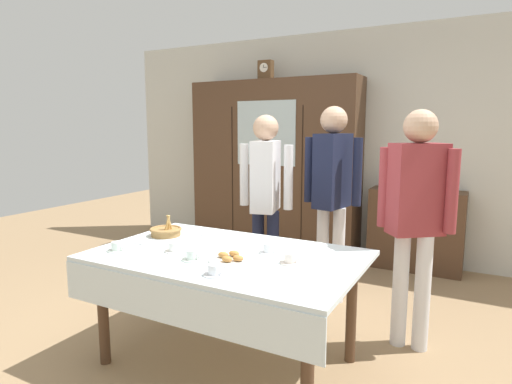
{
  "coord_description": "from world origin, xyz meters",
  "views": [
    {
      "loc": [
        1.43,
        -2.48,
        1.58
      ],
      "look_at": [
        0.0,
        0.2,
        1.11
      ],
      "focal_mm": 29.93,
      "sensor_mm": 36.0,
      "label": 1
    }
  ],
  "objects": [
    {
      "name": "tea_cup_near_left",
      "position": [
        0.16,
        -0.59,
        0.79
      ],
      "size": [
        0.13,
        0.13,
        0.06
      ],
      "color": "white",
      "rests_on": "dining_table"
    },
    {
      "name": "pastry_plate",
      "position": [
        0.11,
        -0.33,
        0.78
      ],
      "size": [
        0.28,
        0.28,
        0.05
      ],
      "color": "white",
      "rests_on": "dining_table"
    },
    {
      "name": "tea_cup_far_left",
      "position": [
        -0.32,
        -0.33,
        0.79
      ],
      "size": [
        0.13,
        0.13,
        0.06
      ],
      "color": "white",
      "rests_on": "dining_table"
    },
    {
      "name": "person_by_cabinet",
      "position": [
        -0.27,
        0.88,
        1.03
      ],
      "size": [
        0.52,
        0.4,
        1.68
      ],
      "color": "#191E38",
      "rests_on": "ground"
    },
    {
      "name": "person_near_right_end",
      "position": [
        1.04,
        0.59,
        1.04
      ],
      "size": [
        0.52,
        0.38,
        1.69
      ],
      "color": "silver",
      "rests_on": "ground"
    },
    {
      "name": "person_behind_table_left",
      "position": [
        0.27,
        1.13,
        1.08
      ],
      "size": [
        0.52,
        0.39,
        1.75
      ],
      "color": "silver",
      "rests_on": "ground"
    },
    {
      "name": "tea_cup_mid_right",
      "position": [
        -0.11,
        -0.42,
        0.79
      ],
      "size": [
        0.13,
        0.13,
        0.06
      ],
      "color": "silver",
      "rests_on": "dining_table"
    },
    {
      "name": "dining_table",
      "position": [
        0.0,
        -0.24,
        0.66
      ],
      "size": [
        1.73,
        1.09,
        0.76
      ],
      "color": "#4C3321",
      "rests_on": "ground"
    },
    {
      "name": "bookshelf_low",
      "position": [
        0.82,
        2.41,
        0.45
      ],
      "size": [
        0.99,
        0.35,
        0.89
      ],
      "color": "#4C3321",
      "rests_on": "ground"
    },
    {
      "name": "ground_plane",
      "position": [
        0.0,
        0.0,
        0.0
      ],
      "size": [
        12.0,
        12.0,
        0.0
      ],
      "primitive_type": "plane",
      "color": "#997A56",
      "rests_on": "ground"
    },
    {
      "name": "tea_cup_far_right",
      "position": [
        -0.67,
        -0.5,
        0.79
      ],
      "size": [
        0.13,
        0.13,
        0.06
      ],
      "color": "silver",
      "rests_on": "dining_table"
    },
    {
      "name": "wall_cabinet",
      "position": [
        -0.9,
        2.35,
        1.07
      ],
      "size": [
        2.15,
        0.46,
        2.14
      ],
      "color": "#4C3321",
      "rests_on": "ground"
    },
    {
      "name": "tea_cup_near_right",
      "position": [
        0.45,
        -0.19,
        0.79
      ],
      "size": [
        0.13,
        0.13,
        0.06
      ],
      "color": "white",
      "rests_on": "dining_table"
    },
    {
      "name": "back_wall",
      "position": [
        0.0,
        2.65,
        1.35
      ],
      "size": [
        6.4,
        0.1,
        2.7
      ],
      "primitive_type": "cube",
      "color": "silver",
      "rests_on": "ground"
    },
    {
      "name": "book_stack",
      "position": [
        0.82,
        2.41,
        0.94
      ],
      "size": [
        0.18,
        0.23,
        0.09
      ],
      "color": "#B29333",
      "rests_on": "bookshelf_low"
    },
    {
      "name": "tea_cup_back_edge",
      "position": [
        0.24,
        -0.06,
        0.79
      ],
      "size": [
        0.13,
        0.13,
        0.06
      ],
      "color": "white",
      "rests_on": "dining_table"
    },
    {
      "name": "bread_basket",
      "position": [
        -0.65,
        -0.03,
        0.8
      ],
      "size": [
        0.24,
        0.24,
        0.16
      ],
      "color": "#9E7542",
      "rests_on": "dining_table"
    },
    {
      "name": "spoon_mid_left",
      "position": [
        -0.44,
        0.1,
        0.76
      ],
      "size": [
        0.12,
        0.02,
        0.01
      ],
      "color": "silver",
      "rests_on": "dining_table"
    },
    {
      "name": "mantel_clock",
      "position": [
        -1.02,
        2.35,
        2.26
      ],
      "size": [
        0.18,
        0.11,
        0.24
      ],
      "color": "brown",
      "rests_on": "wall_cabinet"
    },
    {
      "name": "spoon_mid_right",
      "position": [
        -0.66,
        -0.31,
        0.76
      ],
      "size": [
        0.12,
        0.02,
        0.01
      ],
      "color": "silver",
      "rests_on": "dining_table"
    }
  ]
}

